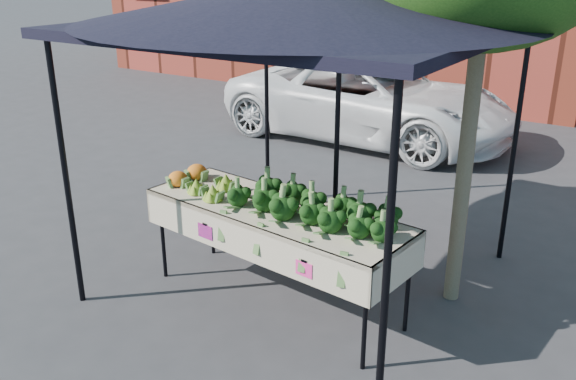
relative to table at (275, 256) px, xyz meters
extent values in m
plane|color=#303033|center=(0.16, -0.07, -0.45)|extent=(90.00, 90.00, 0.00)
cube|color=beige|center=(0.00, 0.00, 0.00)|extent=(2.47, 1.04, 0.90)
cube|color=#F22D8C|center=(-0.44, -0.40, 0.25)|extent=(0.17, 0.01, 0.12)
cube|color=#F72E90|center=(0.62, -0.40, 0.25)|extent=(0.17, 0.01, 0.12)
ellipsoid|color=black|center=(0.36, 0.03, 0.58)|extent=(1.54, 0.57, 0.26)
ellipsoid|color=#7DA632|center=(-0.67, -0.01, 0.55)|extent=(0.43, 0.47, 0.20)
ellipsoid|color=orange|center=(-1.04, 0.07, 0.54)|extent=(0.23, 0.43, 0.18)
camera|label=1|loc=(2.68, -3.88, 2.41)|focal=37.83mm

